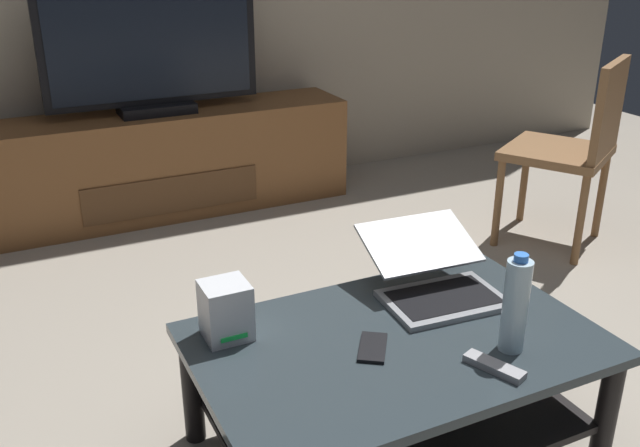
{
  "coord_description": "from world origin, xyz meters",
  "views": [
    {
      "loc": [
        -0.92,
        -1.45,
        1.42
      ],
      "look_at": [
        -0.01,
        0.45,
        0.53
      ],
      "focal_mm": 39.7,
      "sensor_mm": 36.0,
      "label": 1
    }
  ],
  "objects_px": {
    "water_bottle_near": "(515,305)",
    "cell_phone": "(373,347)",
    "television": "(151,49)",
    "tv_remote": "(494,367)",
    "laptop": "(434,276)",
    "media_cabinet": "(161,163)",
    "dining_chair": "(576,143)",
    "coffee_table": "(395,374)",
    "router_box": "(226,310)"
  },
  "relations": [
    {
      "from": "media_cabinet",
      "to": "cell_phone",
      "type": "distance_m",
      "value": 2.18
    },
    {
      "from": "laptop",
      "to": "media_cabinet",
      "type": "bearing_deg",
      "value": 100.18
    },
    {
      "from": "cell_phone",
      "to": "router_box",
      "type": "bearing_deg",
      "value": 179.09
    },
    {
      "from": "laptop",
      "to": "tv_remote",
      "type": "height_order",
      "value": "laptop"
    },
    {
      "from": "cell_phone",
      "to": "tv_remote",
      "type": "distance_m",
      "value": 0.32
    },
    {
      "from": "media_cabinet",
      "to": "router_box",
      "type": "distance_m",
      "value": 1.97
    },
    {
      "from": "cell_phone",
      "to": "tv_remote",
      "type": "relative_size",
      "value": 0.88
    },
    {
      "from": "dining_chair",
      "to": "cell_phone",
      "type": "relative_size",
      "value": 6.35
    },
    {
      "from": "coffee_table",
      "to": "cell_phone",
      "type": "height_order",
      "value": "cell_phone"
    },
    {
      "from": "laptop",
      "to": "tv_remote",
      "type": "distance_m",
      "value": 0.42
    },
    {
      "from": "television",
      "to": "tv_remote",
      "type": "bearing_deg",
      "value": -83.61
    },
    {
      "from": "media_cabinet",
      "to": "water_bottle_near",
      "type": "distance_m",
      "value": 2.37
    },
    {
      "from": "coffee_table",
      "to": "tv_remote",
      "type": "relative_size",
      "value": 6.87
    },
    {
      "from": "tv_remote",
      "to": "router_box",
      "type": "bearing_deg",
      "value": 119.68
    },
    {
      "from": "media_cabinet",
      "to": "router_box",
      "type": "height_order",
      "value": "same"
    },
    {
      "from": "dining_chair",
      "to": "television",
      "type": "bearing_deg",
      "value": 142.66
    },
    {
      "from": "coffee_table",
      "to": "cell_phone",
      "type": "xyz_separation_m",
      "value": [
        -0.09,
        -0.02,
        0.12
      ]
    },
    {
      "from": "coffee_table",
      "to": "dining_chair",
      "type": "xyz_separation_m",
      "value": [
        1.5,
        0.9,
        0.24
      ]
    },
    {
      "from": "laptop",
      "to": "cell_phone",
      "type": "distance_m",
      "value": 0.38
    },
    {
      "from": "media_cabinet",
      "to": "dining_chair",
      "type": "distance_m",
      "value": 2.07
    },
    {
      "from": "television",
      "to": "tv_remote",
      "type": "distance_m",
      "value": 2.43
    },
    {
      "from": "television",
      "to": "dining_chair",
      "type": "xyz_separation_m",
      "value": [
        1.62,
        -1.24,
        -0.36
      ]
    },
    {
      "from": "coffee_table",
      "to": "tv_remote",
      "type": "distance_m",
      "value": 0.3
    },
    {
      "from": "water_bottle_near",
      "to": "cell_phone",
      "type": "xyz_separation_m",
      "value": [
        -0.33,
        0.16,
        -0.13
      ]
    },
    {
      "from": "media_cabinet",
      "to": "dining_chair",
      "type": "bearing_deg",
      "value": -37.83
    },
    {
      "from": "coffee_table",
      "to": "media_cabinet",
      "type": "relative_size",
      "value": 0.55
    },
    {
      "from": "dining_chair",
      "to": "water_bottle_near",
      "type": "bearing_deg",
      "value": -139.49
    },
    {
      "from": "laptop",
      "to": "television",
      "type": "bearing_deg",
      "value": 100.29
    },
    {
      "from": "media_cabinet",
      "to": "cell_phone",
      "type": "xyz_separation_m",
      "value": [
        0.04,
        -2.17,
        0.12
      ]
    },
    {
      "from": "router_box",
      "to": "television",
      "type": "bearing_deg",
      "value": 81.35
    },
    {
      "from": "coffee_table",
      "to": "water_bottle_near",
      "type": "bearing_deg",
      "value": -35.17
    },
    {
      "from": "media_cabinet",
      "to": "coffee_table",
      "type": "bearing_deg",
      "value": -86.78
    },
    {
      "from": "television",
      "to": "laptop",
      "type": "xyz_separation_m",
      "value": [
        0.36,
        -1.96,
        -0.43
      ]
    },
    {
      "from": "coffee_table",
      "to": "tv_remote",
      "type": "bearing_deg",
      "value": -58.42
    },
    {
      "from": "coffee_table",
      "to": "television",
      "type": "height_order",
      "value": "television"
    },
    {
      "from": "dining_chair",
      "to": "tv_remote",
      "type": "bearing_deg",
      "value": -140.15
    },
    {
      "from": "television",
      "to": "tv_remote",
      "type": "relative_size",
      "value": 6.67
    },
    {
      "from": "dining_chair",
      "to": "router_box",
      "type": "height_order",
      "value": "dining_chair"
    },
    {
      "from": "router_box",
      "to": "cell_phone",
      "type": "xyz_separation_m",
      "value": [
        0.33,
        -0.23,
        -0.08
      ]
    },
    {
      "from": "tv_remote",
      "to": "television",
      "type": "bearing_deg",
      "value": 74.9
    },
    {
      "from": "water_bottle_near",
      "to": "laptop",
      "type": "bearing_deg",
      "value": 91.94
    },
    {
      "from": "water_bottle_near",
      "to": "cell_phone",
      "type": "bearing_deg",
      "value": 154.69
    },
    {
      "from": "media_cabinet",
      "to": "water_bottle_near",
      "type": "relative_size",
      "value": 7.18
    },
    {
      "from": "media_cabinet",
      "to": "television",
      "type": "distance_m",
      "value": 0.6
    },
    {
      "from": "laptop",
      "to": "tv_remote",
      "type": "bearing_deg",
      "value": -102.48
    },
    {
      "from": "television",
      "to": "cell_phone",
      "type": "relative_size",
      "value": 7.62
    },
    {
      "from": "media_cabinet",
      "to": "dining_chair",
      "type": "xyz_separation_m",
      "value": [
        1.62,
        -1.26,
        0.23
      ]
    },
    {
      "from": "coffee_table",
      "to": "television",
      "type": "distance_m",
      "value": 2.22
    },
    {
      "from": "router_box",
      "to": "laptop",
      "type": "bearing_deg",
      "value": -3.49
    },
    {
      "from": "dining_chair",
      "to": "laptop",
      "type": "xyz_separation_m",
      "value": [
        -1.26,
        -0.72,
        -0.07
      ]
    }
  ]
}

